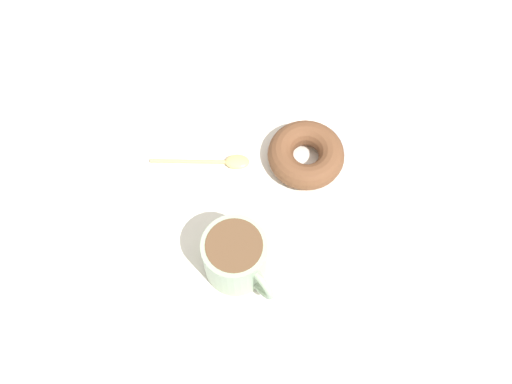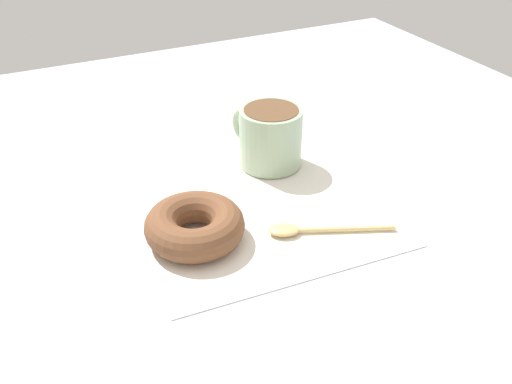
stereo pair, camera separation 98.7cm
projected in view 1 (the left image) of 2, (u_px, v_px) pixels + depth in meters
ground_plane at (250, 206)px, 82.67cm from camera, size 120.00×120.00×2.00cm
napkin at (256, 199)px, 81.95cm from camera, size 31.07×31.07×0.30cm
coffee_cup at (236, 257)px, 73.53cm from camera, size 8.41×11.28×8.07cm
donut at (306, 155)px, 82.80cm from camera, size 11.21×11.21×3.75cm
spoon at (222, 162)px, 83.98cm from camera, size 14.09×7.09×0.90cm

